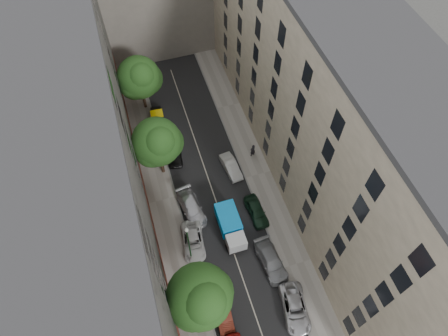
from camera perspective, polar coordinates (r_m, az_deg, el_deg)
name	(u,v)px	position (r m, az deg, el deg)	size (l,w,h in m)	color
ground	(211,187)	(44.28, -1.83, -2.79)	(120.00, 120.00, 0.00)	#4C4C49
road_surface	(211,187)	(44.27, -1.83, -2.79)	(8.00, 44.00, 0.02)	black
sidewalk_left	(163,200)	(43.87, -8.76, -4.55)	(3.00, 44.00, 0.15)	gray
sidewalk_right	(258,175)	(45.23, 4.87, -0.96)	(3.00, 44.00, 0.15)	gray
building_left	(85,160)	(36.11, -19.26, 1.15)	(8.00, 44.00, 20.00)	#4B4946
building_right	(320,103)	(39.33, 13.53, 9.02)	(8.00, 44.00, 20.00)	#C4B499
tarp_truck	(230,226)	(40.58, 0.92, -8.31)	(2.05, 5.01, 2.32)	black
car_left_1	(223,313)	(38.33, -0.13, -19.95)	(1.37, 3.92, 1.29)	#4C190F
car_left_2	(193,241)	(40.71, -4.43, -10.39)	(2.12, 4.60, 1.28)	silver
car_left_3	(191,208)	(42.31, -4.67, -5.68)	(2.00, 4.93, 1.43)	#B7B6BB
car_left_4	(175,152)	(46.43, -7.07, 2.22)	(1.64, 4.08, 1.39)	black
car_left_5	(158,119)	(49.99, -9.43, 6.89)	(1.34, 3.85, 1.27)	black
car_right_0	(295,308)	(38.93, 10.08, -19.14)	(2.22, 4.82, 1.34)	silver
car_right_1	(271,261)	(40.00, 6.74, -13.06)	(1.97, 4.85, 1.41)	slate
car_right_2	(256,211)	(42.16, 4.65, -6.16)	(1.62, 4.02, 1.37)	black
car_right_3	(231,167)	(45.01, 1.00, 0.20)	(1.35, 3.87, 1.27)	silver
tree_near	(201,298)	(32.81, -3.26, -18.00)	(5.54, 5.30, 9.23)	#382619
tree_mid	(158,143)	(41.49, -9.40, 3.50)	(5.43, 5.18, 8.06)	#382619
tree_far	(140,79)	(48.94, -11.90, 12.36)	(5.38, 5.12, 7.49)	#382619
lamp_post	(188,242)	(36.83, -5.10, -10.42)	(0.36, 0.36, 6.61)	#175322
pedestrian	(253,150)	(45.89, 4.12, 2.54)	(0.68, 0.45, 1.87)	black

